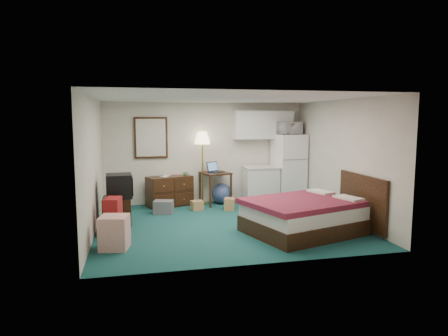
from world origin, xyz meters
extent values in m
cube|color=#154745|center=(0.00, 0.00, 0.00)|extent=(5.00, 4.50, 0.01)
cube|color=beige|center=(0.00, 0.00, 2.50)|extent=(5.00, 4.50, 0.01)
cube|color=beige|center=(0.00, 2.25, 1.25)|extent=(5.00, 0.01, 2.50)
cube|color=beige|center=(0.00, -2.25, 1.25)|extent=(5.00, 0.01, 2.50)
cube|color=beige|center=(-2.50, 0.00, 1.25)|extent=(0.01, 4.50, 2.50)
cube|color=beige|center=(2.50, 0.00, 1.25)|extent=(0.01, 4.50, 2.50)
sphere|color=navy|center=(0.36, 1.96, 0.25)|extent=(0.54, 0.54, 0.51)
imported|color=white|center=(2.06, 1.85, 1.91)|extent=(0.65, 0.49, 0.39)
imported|color=olive|center=(-1.13, 1.87, 0.83)|extent=(0.14, 0.08, 0.20)
imported|color=olive|center=(-1.07, 2.06, 0.83)|extent=(0.16, 0.03, 0.21)
imported|color=#518243|center=(-0.55, 1.97, 0.79)|extent=(0.14, 0.13, 0.12)
camera|label=1|loc=(-1.75, -7.59, 2.10)|focal=32.00mm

